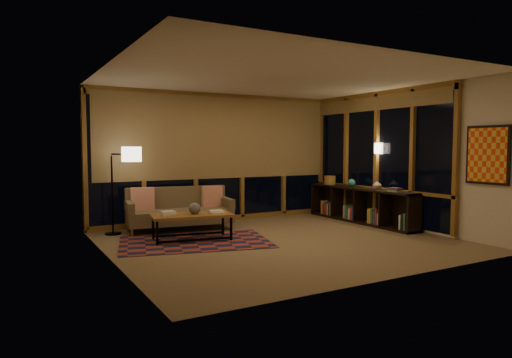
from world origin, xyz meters
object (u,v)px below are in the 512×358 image
floor_lamp (112,190)px  sofa (180,209)px  bookshelf (360,205)px  coffee_table (192,227)px

floor_lamp → sofa: bearing=22.8°
floor_lamp → bookshelf: floor_lamp is taller
bookshelf → sofa: bearing=164.5°
sofa → floor_lamp: 1.28m
sofa → coffee_table: size_ratio=1.45×
sofa → coffee_table: sofa is taller
bookshelf → coffee_table: bearing=180.0°
coffee_table → sofa: bearing=91.2°
coffee_table → bookshelf: bookshelf is taller
sofa → coffee_table: 1.03m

